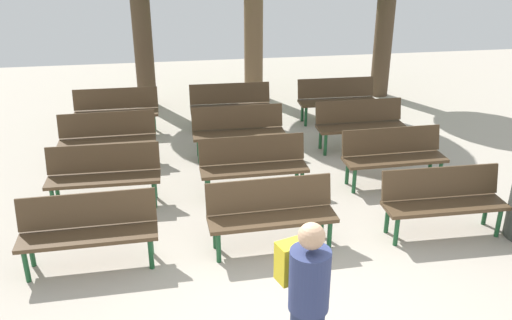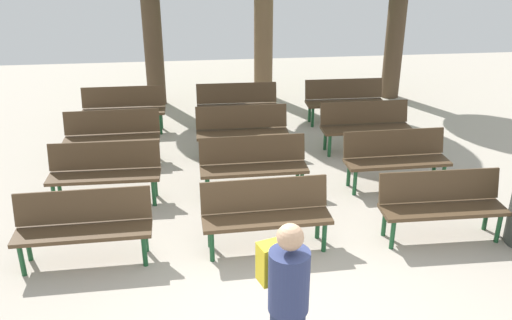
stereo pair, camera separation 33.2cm
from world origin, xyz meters
The scene contains 13 objects.
bench_r0_c0 centered at (-2.25, 1.52, 0.50)m, with size 1.61×0.53×0.87m.
bench_r0_c1 centered at (-0.05, 1.58, 0.50)m, with size 1.62×0.54×0.87m.
bench_r0_c2 centered at (2.23, 1.56, 0.50)m, with size 1.60×0.49×0.87m.
bench_r1_c0 centered at (-2.22, 3.08, 0.50)m, with size 1.61×0.50×0.87m.
bench_r1_c1 centered at (-0.04, 3.08, 0.50)m, with size 1.61×0.51×0.87m.
bench_r1_c2 centered at (2.17, 3.09, 0.50)m, with size 1.61×0.52×0.87m.
bench_r2_c0 centered at (-2.29, 4.58, 0.50)m, with size 1.61×0.51×0.87m.
bench_r2_c1 centered at (-0.07, 4.58, 0.50)m, with size 1.60×0.49×0.87m.
bench_r2_c2 centered at (2.14, 4.57, 0.50)m, with size 1.60×0.49×0.87m.
bench_r3_c0 centered at (-2.26, 6.04, 0.50)m, with size 1.60×0.49×0.87m.
bench_r3_c1 centered at (-0.04, 6.04, 0.50)m, with size 1.61×0.50×0.87m.
bench_r3_c2 centered at (2.17, 6.10, 0.50)m, with size 1.61×0.50×0.87m.
visitor_with_backpack centered at (-0.18, -0.69, 0.94)m, with size 0.46×0.59×1.65m.
Camera 1 is at (-1.18, -4.28, 3.79)m, focal length 38.26 mm.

